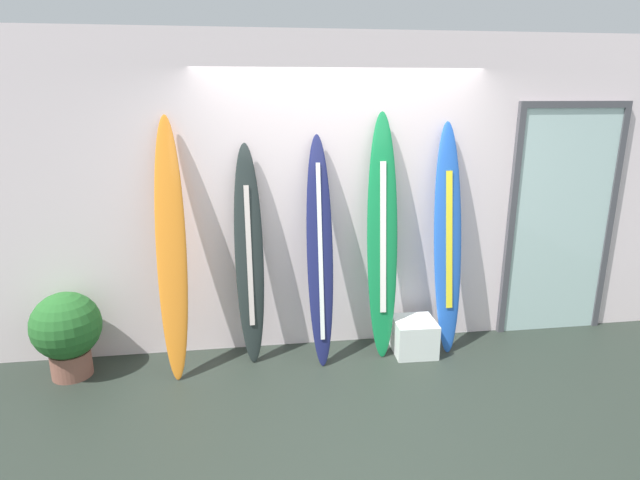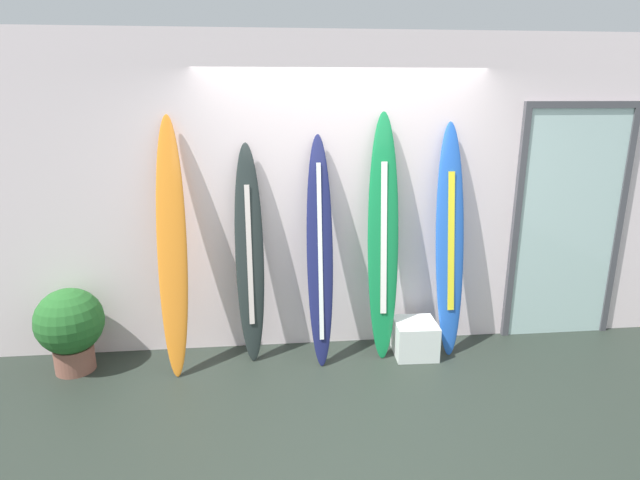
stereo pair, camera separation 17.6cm
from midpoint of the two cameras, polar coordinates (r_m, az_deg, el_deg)
name	(u,v)px [view 1 (the left image)]	position (r m, az deg, el deg)	size (l,w,h in m)	color
ground	(367,416)	(4.07, 3.90, -18.80)	(8.00, 8.00, 0.04)	#252D26
wall_back	(338,195)	(4.72, 0.94, 4.92)	(7.20, 0.20, 2.80)	silver
surfboard_sunset	(171,249)	(4.42, -17.13, -0.98)	(0.26, 0.54, 2.14)	orange
surfboard_charcoal	(249,256)	(4.50, -8.90, -1.74)	(0.26, 0.34, 1.90)	#222A29
surfboard_navy	(320,254)	(4.45, -1.15, -1.52)	(0.23, 0.48, 1.97)	#191E4E
surfboard_emerald	(382,239)	(4.56, 5.76, 0.07)	(0.29, 0.39, 2.15)	#13773D
surfboard_cobalt	(448,241)	(4.74, 12.82, -0.13)	(0.27, 0.40, 2.07)	blue
display_block_left	(414,336)	(4.87, 9.25, -10.42)	(0.38, 0.38, 0.32)	silver
glass_door	(561,218)	(5.43, 24.12, 2.22)	(1.08, 0.06, 2.23)	silver
potted_plant	(67,330)	(4.84, -27.02, -8.81)	(0.56, 0.56, 0.73)	brown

